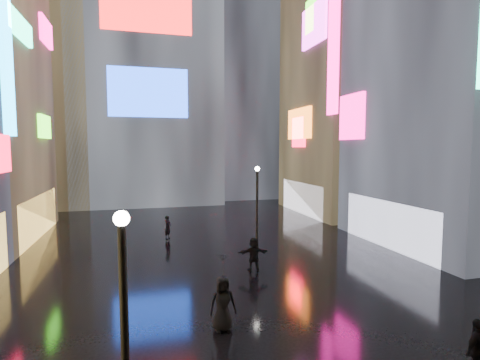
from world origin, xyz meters
name	(u,v)px	position (x,y,z in m)	size (l,w,h in m)	color
ground	(207,248)	(0.00, 20.00, 0.00)	(140.00, 140.00, 0.00)	black
building_right_mid	(461,12)	(15.98, 17.01, 14.99)	(10.28, 13.70, 30.00)	black
building_right_far	(350,69)	(15.98, 30.00, 13.98)	(10.28, 12.00, 28.00)	black
tower_main	(145,24)	(-3.00, 43.97, 21.01)	(16.00, 14.20, 42.00)	black
tower_flank_right	(239,68)	(9.00, 46.00, 17.00)	(12.00, 12.00, 34.00)	black
tower_flank_left	(42,86)	(-14.00, 42.00, 13.00)	(10.00, 10.00, 26.00)	black
lamp_near	(124,328)	(-4.43, 4.03, 2.94)	(0.30, 0.30, 5.20)	black
lamp_far	(257,202)	(2.98, 18.92, 2.94)	(0.30, 0.30, 5.20)	black
pedestrian_3	(477,349)	(4.74, 4.61, 0.86)	(1.00, 0.42, 1.71)	black
pedestrian_4	(223,304)	(-1.40, 9.13, 0.96)	(0.94, 0.61, 1.92)	black
pedestrian_5	(254,254)	(1.54, 14.96, 0.86)	(1.60, 0.51, 1.73)	black
pedestrian_6	(168,227)	(-2.25, 23.00, 0.81)	(0.59, 0.39, 1.63)	black
umbrella_2	(223,265)	(-1.40, 9.13, 2.32)	(0.87, 0.89, 0.80)	black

